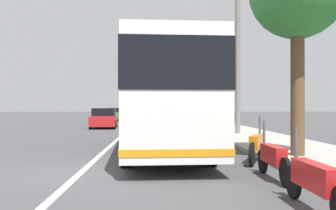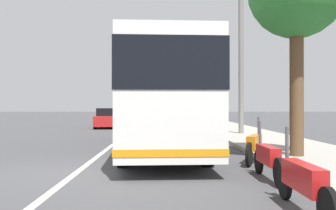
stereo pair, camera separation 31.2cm
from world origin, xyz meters
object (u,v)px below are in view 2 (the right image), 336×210
car_side_street (123,114)px  utility_pole (241,66)px  motorcycle_far_end (268,158)px  car_behind_bus (160,112)px  motorcycle_mid_row (303,181)px  motorcycle_angled (255,145)px  car_oncoming (109,119)px  car_far_distant (136,112)px  coach_bus (160,95)px

car_side_street → utility_pole: size_ratio=0.62×
motorcycle_far_end → car_behind_bus: car_behind_bus is taller
motorcycle_mid_row → motorcycle_angled: (5.11, -0.50, 0.02)m
car_oncoming → car_side_street: car_oncoming is taller
car_oncoming → utility_pole: bearing=43.7°
car_far_distant → motorcycle_angled: bearing=8.6°
car_side_street → coach_bus: bearing=6.8°
coach_bus → car_far_distant: bearing=2.3°
motorcycle_far_end → car_far_distant: size_ratio=0.47×
car_side_street → car_far_distant: 14.58m
car_side_street → car_behind_bus: size_ratio=1.10×
coach_bus → motorcycle_angled: size_ratio=5.64×
coach_bus → motorcycle_far_end: (-5.61, -2.37, -1.51)m
car_oncoming → car_far_distant: 30.78m
coach_bus → motorcycle_mid_row: coach_bus is taller
motorcycle_angled → car_behind_bus: size_ratio=0.50×
motorcycle_angled → car_far_distant: (48.47, 6.70, 0.20)m
coach_bus → car_far_distant: size_ratio=2.59×
motorcycle_angled → car_behind_bus: 48.68m
utility_pole → coach_bus: bearing=147.7°
car_side_street → utility_pole: bearing=18.7°
motorcycle_far_end → motorcycle_angled: (2.51, -0.31, 0.02)m
car_oncoming → car_behind_bus: car_behind_bus is taller
car_side_street → utility_pole: 25.70m
car_behind_bus → car_far_distant: (-0.12, 3.74, -0.05)m
motorcycle_far_end → car_oncoming: car_oncoming is taller
motorcycle_mid_row → car_behind_bus: 53.75m
motorcycle_mid_row → car_behind_bus: car_behind_bus is taller
motorcycle_mid_row → motorcycle_far_end: bearing=-4.1°
motorcycle_angled → car_behind_bus: car_behind_bus is taller
motorcycle_angled → car_far_distant: 48.93m
car_oncoming → utility_pole: 11.68m
motorcycle_angled → car_oncoming: car_oncoming is taller
car_far_distant → utility_pole: bearing=13.0°
motorcycle_angled → utility_pole: 10.60m
utility_pole → car_side_street: bearing=20.2°
motorcycle_far_end → car_far_distant: bearing=7.0°
motorcycle_mid_row → car_oncoming: size_ratio=0.55×
motorcycle_mid_row → car_behind_bus: size_ratio=0.55×
motorcycle_mid_row → car_oncoming: 23.58m
coach_bus → motorcycle_angled: bearing=-142.0°
motorcycle_far_end → car_oncoming: 21.14m
motorcycle_mid_row → motorcycle_far_end: motorcycle_far_end is taller
car_side_street → car_behind_bus: car_behind_bus is taller
car_oncoming → car_far_distant: (30.78, 0.16, 0.01)m
motorcycle_angled → car_behind_bus: bearing=26.8°
coach_bus → car_behind_bus: (45.48, 0.28, -1.24)m
car_far_distant → coach_bus: bearing=5.8°
car_oncoming → car_behind_bus: (30.90, -3.57, 0.05)m
motorcycle_mid_row → coach_bus: bearing=15.0°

